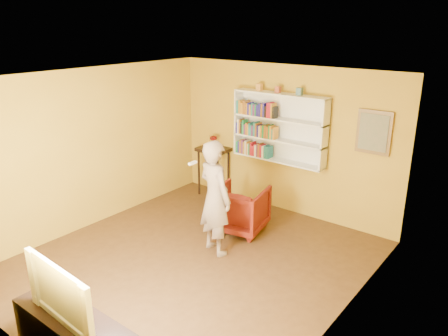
{
  "coord_description": "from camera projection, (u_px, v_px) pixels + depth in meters",
  "views": [
    {
      "loc": [
        3.89,
        -4.22,
        3.42
      ],
      "look_at": [
        0.01,
        0.75,
        1.27
      ],
      "focal_mm": 35.0,
      "sensor_mm": 36.0,
      "label": 1
    }
  ],
  "objects": [
    {
      "name": "person",
      "position": [
        215.0,
        198.0,
        6.54
      ],
      "size": [
        0.74,
        0.59,
        1.78
      ],
      "primitive_type": "imported",
      "rotation": [
        0.0,
        0.0,
        2.86
      ],
      "color": "#786558",
      "rests_on": "ground"
    },
    {
      "name": "room_shell",
      "position": [
        191.0,
        198.0,
        6.19
      ],
      "size": [
        5.3,
        5.8,
        2.88
      ],
      "color": "#3F2814",
      "rests_on": "ground"
    },
    {
      "name": "books_row_middle",
      "position": [
        256.0,
        130.0,
        8.01
      ],
      "size": [
        0.83,
        0.19,
        0.27
      ],
      "color": "navy",
      "rests_on": "bookshelf"
    },
    {
      "name": "ruby_lustre",
      "position": [
        213.0,
        139.0,
        8.66
      ],
      "size": [
        0.15,
        0.16,
        0.25
      ],
      "color": "#990D0F",
      "rests_on": "console_table"
    },
    {
      "name": "ornament_left",
      "position": [
        259.0,
        87.0,
        7.8
      ],
      "size": [
        0.09,
        0.09,
        0.13
      ],
      "primitive_type": "cube",
      "color": "#CB883A",
      "rests_on": "bookshelf"
    },
    {
      "name": "books_row_lower",
      "position": [
        254.0,
        149.0,
        8.16
      ],
      "size": [
        0.72,
        0.19,
        0.27
      ],
      "color": "#1B7D45",
      "rests_on": "bookshelf"
    },
    {
      "name": "armchair",
      "position": [
        240.0,
        209.0,
        7.38
      ],
      "size": [
        0.98,
        1.0,
        0.77
      ],
      "primitive_type": "imported",
      "rotation": [
        0.0,
        0.0,
        3.35
      ],
      "color": "#4B0905",
      "rests_on": "ground"
    },
    {
      "name": "console_table",
      "position": [
        213.0,
        156.0,
        8.77
      ],
      "size": [
        0.61,
        0.46,
        0.99
      ],
      "color": "black",
      "rests_on": "ground"
    },
    {
      "name": "books_row_upper",
      "position": [
        257.0,
        109.0,
        7.89
      ],
      "size": [
        0.82,
        0.19,
        0.27
      ],
      "color": "#216F7A",
      "rests_on": "bookshelf"
    },
    {
      "name": "ornament_right",
      "position": [
        299.0,
        92.0,
        7.32
      ],
      "size": [
        0.09,
        0.09,
        0.13
      ],
      "primitive_type": "cube",
      "color": "slate",
      "rests_on": "bookshelf"
    },
    {
      "name": "bookshelf",
      "position": [
        281.0,
        128.0,
        7.8
      ],
      "size": [
        1.8,
        0.29,
        1.23
      ],
      "color": "white",
      "rests_on": "room_shell"
    },
    {
      "name": "framed_painting",
      "position": [
        374.0,
        132.0,
        6.83
      ],
      "size": [
        0.55,
        0.05,
        0.7
      ],
      "color": "brown",
      "rests_on": "room_shell"
    },
    {
      "name": "television",
      "position": [
        69.0,
        290.0,
        4.32
      ],
      "size": [
        1.13,
        0.21,
        0.64
      ],
      "primitive_type": "imported",
      "rotation": [
        0.0,
        0.0,
        -0.06
      ],
      "color": "black",
      "rests_on": "tv_cabinet"
    },
    {
      "name": "game_remote",
      "position": [
        193.0,
        163.0,
        6.26
      ],
      "size": [
        0.04,
        0.15,
        0.04
      ],
      "primitive_type": "cube",
      "color": "silver",
      "rests_on": "person"
    },
    {
      "name": "ornament_centre",
      "position": [
        278.0,
        90.0,
        7.57
      ],
      "size": [
        0.08,
        0.08,
        0.11
      ],
      "primitive_type": "cube",
      "color": "#A04A35",
      "rests_on": "bookshelf"
    }
  ]
}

